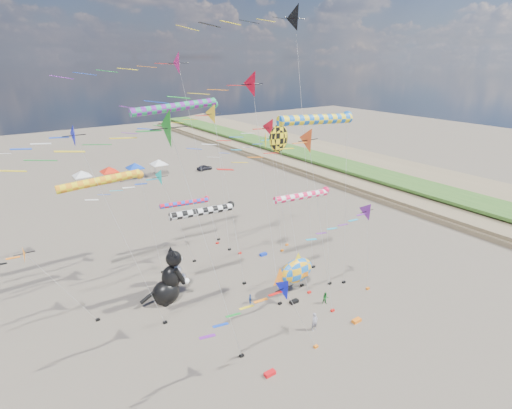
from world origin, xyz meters
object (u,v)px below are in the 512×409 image
object	(u,v)px
person_adult	(315,322)
parked_car	(204,168)
cat_inflatable	(168,275)
child_green	(325,298)
child_blue	(250,299)
fish_inflatable	(296,271)

from	to	relation	value
person_adult	parked_car	bearing A→B (deg)	71.01
cat_inflatable	parked_car	bearing A→B (deg)	62.58
cat_inflatable	child_green	world-z (taller)	cat_inflatable
cat_inflatable	child_blue	world-z (taller)	cat_inflatable
person_adult	parked_car	size ratio (longest dim) A/B	0.51
child_blue	parked_car	xyz separation A→B (m)	(19.81, 46.80, 0.08)
cat_inflatable	child_blue	bearing A→B (deg)	-33.78
person_adult	child_green	bearing A→B (deg)	32.08
fish_inflatable	child_blue	size ratio (longest dim) A/B	5.32
person_adult	child_blue	distance (m)	7.15
fish_inflatable	person_adult	size ratio (longest dim) A/B	3.05
parked_car	fish_inflatable	bearing A→B (deg)	159.48
person_adult	child_green	distance (m)	4.39
cat_inflatable	person_adult	bearing A→B (deg)	-48.82
child_blue	parked_car	size ratio (longest dim) A/B	0.29
child_green	parked_car	world-z (taller)	child_green
fish_inflatable	child_blue	xyz separation A→B (m)	(-4.97, 1.04, -1.99)
fish_inflatable	cat_inflatable	bearing A→B (deg)	151.75
cat_inflatable	child_green	xyz separation A→B (m)	(12.40, -9.39, -2.21)
person_adult	child_blue	world-z (taller)	person_adult
fish_inflatable	child_blue	world-z (taller)	fish_inflatable
cat_inflatable	fish_inflatable	distance (m)	12.86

